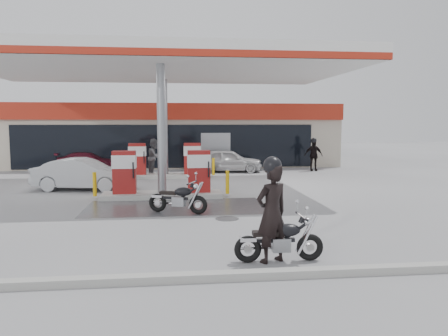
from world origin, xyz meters
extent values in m
plane|color=gray|center=(0.00, 0.00, 0.00)|extent=(90.00, 90.00, 0.00)
cube|color=#4C4C4F|center=(0.50, 0.00, 0.00)|extent=(6.00, 3.00, 0.00)
cylinder|color=#38383A|center=(2.00, -2.00, 0.00)|extent=(0.70, 0.70, 0.01)
cube|color=gray|center=(0.00, -7.00, 0.07)|extent=(28.00, 0.25, 0.15)
cube|color=#BEB49F|center=(0.00, 16.00, 2.00)|extent=(22.00, 8.00, 4.00)
cube|color=black|center=(0.00, 11.97, 1.40)|extent=(18.00, 0.10, 2.60)
cube|color=#A62414|center=(0.00, 11.90, 3.50)|extent=(22.00, 0.25, 1.00)
cube|color=navy|center=(7.00, 11.85, 3.50)|extent=(3.50, 0.12, 0.80)
cube|color=gray|center=(3.00, 11.93, 1.10)|extent=(1.80, 0.14, 2.20)
cube|color=silver|center=(0.00, 5.00, 5.30)|extent=(16.00, 10.00, 0.60)
cube|color=#A62414|center=(0.00, 0.05, 5.12)|extent=(16.00, 0.12, 0.24)
cube|color=#A62414|center=(0.00, 9.95, 5.12)|extent=(16.00, 0.12, 0.24)
cylinder|color=gray|center=(0.00, 2.00, 2.59)|extent=(0.32, 0.32, 5.00)
cylinder|color=gray|center=(0.00, 8.00, 2.59)|extent=(0.32, 0.32, 5.00)
cube|color=#9E9E99|center=(0.00, 2.00, 0.09)|extent=(4.50, 1.30, 0.18)
cube|color=maroon|center=(-1.40, 2.00, 0.98)|extent=(0.85, 0.48, 1.60)
cube|color=maroon|center=(1.40, 2.00, 0.98)|extent=(0.85, 0.48, 1.60)
cube|color=silver|center=(-1.40, 2.00, 1.38)|extent=(0.88, 0.52, 0.50)
cube|color=silver|center=(1.40, 2.00, 1.38)|extent=(0.88, 0.52, 0.50)
cylinder|color=#D1A00B|center=(-2.50, 2.00, 0.54)|extent=(0.14, 0.14, 0.90)
cylinder|color=#D1A00B|center=(2.50, 2.00, 0.54)|extent=(0.14, 0.14, 0.90)
cube|color=#9E9E99|center=(0.00, 8.00, 0.09)|extent=(4.50, 1.30, 0.18)
cube|color=maroon|center=(-1.40, 8.00, 0.98)|extent=(0.85, 0.48, 1.60)
cube|color=maroon|center=(1.40, 8.00, 0.98)|extent=(0.85, 0.48, 1.60)
cube|color=silver|center=(-1.40, 8.00, 1.38)|extent=(0.88, 0.52, 0.50)
cube|color=silver|center=(1.40, 8.00, 1.38)|extent=(0.88, 0.52, 0.50)
cylinder|color=#D1A00B|center=(-2.50, 8.00, 0.54)|extent=(0.14, 0.14, 0.90)
cylinder|color=#D1A00B|center=(2.50, 8.00, 0.54)|extent=(0.14, 0.14, 0.90)
torus|color=black|center=(3.22, -6.09, 0.28)|extent=(0.56, 0.14, 0.56)
torus|color=black|center=(1.93, -6.07, 0.28)|extent=(0.56, 0.14, 0.56)
cube|color=gray|center=(2.61, -6.08, 0.36)|extent=(0.38, 0.23, 0.28)
cube|color=black|center=(2.47, -6.08, 0.45)|extent=(0.84, 0.10, 0.07)
ellipsoid|color=black|center=(2.75, -6.08, 0.66)|extent=(0.53, 0.31, 0.26)
cube|color=black|center=(2.28, -6.08, 0.60)|extent=(0.52, 0.23, 0.09)
cylinder|color=silver|center=(3.03, -6.09, 0.94)|extent=(0.04, 0.71, 0.03)
sphere|color=silver|center=(3.14, -6.09, 0.82)|extent=(0.17, 0.17, 0.17)
cylinder|color=silver|center=(2.14, -5.94, 0.26)|extent=(0.84, 0.09, 0.07)
imported|color=black|center=(2.41, -6.08, 1.01)|extent=(0.88, 0.76, 2.03)
torus|color=black|center=(1.19, -1.26, 0.30)|extent=(0.60, 0.35, 0.59)
torus|color=black|center=(-0.08, -0.75, 0.30)|extent=(0.60, 0.35, 0.59)
cube|color=gray|center=(0.59, -1.02, 0.37)|extent=(0.45, 0.37, 0.30)
cube|color=black|center=(0.45, -0.96, 0.47)|extent=(0.86, 0.42, 0.08)
ellipsoid|color=black|center=(0.73, -1.07, 0.69)|extent=(0.63, 0.50, 0.28)
cube|color=black|center=(0.27, -0.89, 0.63)|extent=(0.59, 0.42, 0.10)
cylinder|color=silver|center=(1.00, -1.18, 0.98)|extent=(0.31, 0.71, 0.04)
sphere|color=silver|center=(1.11, -1.23, 0.87)|extent=(0.18, 0.18, 0.18)
cylinder|color=silver|center=(0.19, -0.71, 0.28)|extent=(0.85, 0.40, 0.08)
imported|color=silver|center=(3.58, 10.20, 0.66)|extent=(4.01, 1.98, 1.31)
imported|color=slate|center=(-0.57, 9.00, 0.98)|extent=(0.98, 1.12, 1.97)
imported|color=#A8ACB0|center=(-3.35, 4.20, 0.67)|extent=(4.26, 2.11, 1.34)
imported|color=#4E111E|center=(-4.56, 12.00, 0.54)|extent=(3.95, 2.17, 1.09)
imported|color=black|center=(8.61, 10.20, 0.91)|extent=(1.10, 0.51, 1.83)
camera|label=1|loc=(0.46, -14.59, 2.84)|focal=35.00mm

